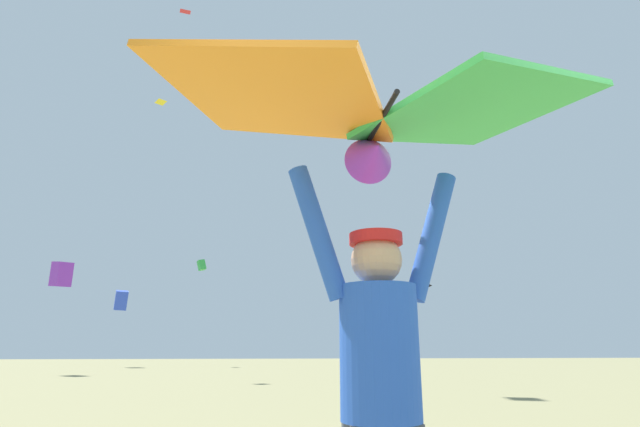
{
  "coord_description": "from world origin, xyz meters",
  "views": [
    {
      "loc": [
        -0.77,
        -2.21,
        1.11
      ],
      "look_at": [
        -0.24,
        1.85,
        2.26
      ],
      "focal_mm": 27.14,
      "sensor_mm": 36.0,
      "label": 1
    }
  ],
  "objects_px": {
    "held_stunt_kite": "(377,113)",
    "distant_kite_red_low_right": "(185,11)",
    "distant_kite_green_mid_left": "(202,265)",
    "distant_kite_blue_low_left": "(121,300)",
    "kite_flyer_person": "(381,391)",
    "marker_flag": "(422,297)",
    "distant_kite_yellow_overhead_distant": "(161,102)",
    "distant_kite_purple_mid_right": "(61,274)"
  },
  "relations": [
    {
      "from": "distant_kite_green_mid_left",
      "to": "held_stunt_kite",
      "type": "bearing_deg",
      "value": -82.25
    },
    {
      "from": "held_stunt_kite",
      "to": "distant_kite_yellow_overhead_distant",
      "type": "distance_m",
      "value": 24.03
    },
    {
      "from": "distant_kite_blue_low_left",
      "to": "distant_kite_yellow_overhead_distant",
      "type": "bearing_deg",
      "value": -71.5
    },
    {
      "from": "held_stunt_kite",
      "to": "distant_kite_blue_low_left",
      "type": "bearing_deg",
      "value": 106.47
    },
    {
      "from": "distant_kite_blue_low_left",
      "to": "distant_kite_red_low_right",
      "type": "distance_m",
      "value": 19.08
    },
    {
      "from": "distant_kite_red_low_right",
      "to": "kite_flyer_person",
      "type": "bearing_deg",
      "value": -76.89
    },
    {
      "from": "distant_kite_green_mid_left",
      "to": "distant_kite_yellow_overhead_distant",
      "type": "bearing_deg",
      "value": -94.89
    },
    {
      "from": "distant_kite_green_mid_left",
      "to": "distant_kite_red_low_right",
      "type": "distance_m",
      "value": 17.03
    },
    {
      "from": "held_stunt_kite",
      "to": "distant_kite_green_mid_left",
      "type": "xyz_separation_m",
      "value": [
        -4.55,
        33.45,
        4.8
      ]
    },
    {
      "from": "held_stunt_kite",
      "to": "distant_kite_red_low_right",
      "type": "bearing_deg",
      "value": 103.06
    },
    {
      "from": "kite_flyer_person",
      "to": "distant_kite_yellow_overhead_distant",
      "type": "bearing_deg",
      "value": 105.35
    },
    {
      "from": "distant_kite_purple_mid_right",
      "to": "distant_kite_green_mid_left",
      "type": "relative_size",
      "value": 1.52
    },
    {
      "from": "held_stunt_kite",
      "to": "distant_kite_red_low_right",
      "type": "distance_m",
      "value": 28.33
    },
    {
      "from": "marker_flag",
      "to": "distant_kite_purple_mid_right",
      "type": "bearing_deg",
      "value": 123.14
    },
    {
      "from": "distant_kite_blue_low_left",
      "to": "distant_kite_green_mid_left",
      "type": "height_order",
      "value": "distant_kite_green_mid_left"
    },
    {
      "from": "distant_kite_purple_mid_right",
      "to": "distant_kite_red_low_right",
      "type": "bearing_deg",
      "value": -13.48
    },
    {
      "from": "distant_kite_blue_low_left",
      "to": "distant_kite_green_mid_left",
      "type": "distance_m",
      "value": 5.8
    },
    {
      "from": "distant_kite_yellow_overhead_distant",
      "to": "distant_kite_green_mid_left",
      "type": "bearing_deg",
      "value": 85.11
    },
    {
      "from": "held_stunt_kite",
      "to": "distant_kite_green_mid_left",
      "type": "relative_size",
      "value": 2.57
    },
    {
      "from": "kite_flyer_person",
      "to": "marker_flag",
      "type": "relative_size",
      "value": 0.9
    },
    {
      "from": "distant_kite_green_mid_left",
      "to": "distant_kite_yellow_overhead_distant",
      "type": "xyz_separation_m",
      "value": [
        -1.09,
        -12.79,
        6.1
      ]
    },
    {
      "from": "distant_kite_blue_low_left",
      "to": "distant_kite_purple_mid_right",
      "type": "bearing_deg",
      "value": -92.72
    },
    {
      "from": "held_stunt_kite",
      "to": "marker_flag",
      "type": "relative_size",
      "value": 1.03
    },
    {
      "from": "held_stunt_kite",
      "to": "distant_kite_red_low_right",
      "type": "height_order",
      "value": "distant_kite_red_low_right"
    },
    {
      "from": "held_stunt_kite",
      "to": "distant_kite_yellow_overhead_distant",
      "type": "bearing_deg",
      "value": 105.28
    },
    {
      "from": "distant_kite_blue_low_left",
      "to": "distant_kite_red_low_right",
      "type": "xyz_separation_m",
      "value": [
        4.55,
        -10.67,
        15.15
      ]
    },
    {
      "from": "marker_flag",
      "to": "kite_flyer_person",
      "type": "bearing_deg",
      "value": -111.47
    },
    {
      "from": "distant_kite_yellow_overhead_distant",
      "to": "distant_kite_red_low_right",
      "type": "bearing_deg",
      "value": 64.81
    },
    {
      "from": "kite_flyer_person",
      "to": "distant_kite_green_mid_left",
      "type": "xyz_separation_m",
      "value": [
        -4.55,
        33.35,
        6.04
      ]
    },
    {
      "from": "distant_kite_blue_low_left",
      "to": "distant_kite_yellow_overhead_distant",
      "type": "relative_size",
      "value": 2.83
    },
    {
      "from": "distant_kite_blue_low_left",
      "to": "distant_kite_green_mid_left",
      "type": "xyz_separation_m",
      "value": [
        5.07,
        0.91,
        2.66
      ]
    },
    {
      "from": "held_stunt_kite",
      "to": "distant_kite_blue_low_left",
      "type": "relative_size",
      "value": 1.55
    },
    {
      "from": "kite_flyer_person",
      "to": "distant_kite_red_low_right",
      "type": "height_order",
      "value": "distant_kite_red_low_right"
    },
    {
      "from": "distant_kite_green_mid_left",
      "to": "distant_kite_red_low_right",
      "type": "relative_size",
      "value": 1.06
    },
    {
      "from": "distant_kite_blue_low_left",
      "to": "distant_kite_yellow_overhead_distant",
      "type": "xyz_separation_m",
      "value": [
        3.97,
        -11.88,
        8.76
      ]
    },
    {
      "from": "distant_kite_green_mid_left",
      "to": "distant_kite_yellow_overhead_distant",
      "type": "height_order",
      "value": "distant_kite_yellow_overhead_distant"
    },
    {
      "from": "distant_kite_blue_low_left",
      "to": "distant_kite_red_low_right",
      "type": "height_order",
      "value": "distant_kite_red_low_right"
    },
    {
      "from": "kite_flyer_person",
      "to": "distant_kite_red_low_right",
      "type": "relative_size",
      "value": 2.4
    },
    {
      "from": "kite_flyer_person",
      "to": "marker_flag",
      "type": "height_order",
      "value": "marker_flag"
    },
    {
      "from": "distant_kite_blue_low_left",
      "to": "distant_kite_purple_mid_right",
      "type": "xyz_separation_m",
      "value": [
        -0.45,
        -9.47,
        0.34
      ]
    },
    {
      "from": "distant_kite_green_mid_left",
      "to": "marker_flag",
      "type": "xyz_separation_m",
      "value": [
        6.4,
        -28.64,
        -5.13
      ]
    },
    {
      "from": "kite_flyer_person",
      "to": "distant_kite_yellow_overhead_distant",
      "type": "xyz_separation_m",
      "value": [
        -5.64,
        20.56,
        12.14
      ]
    }
  ]
}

